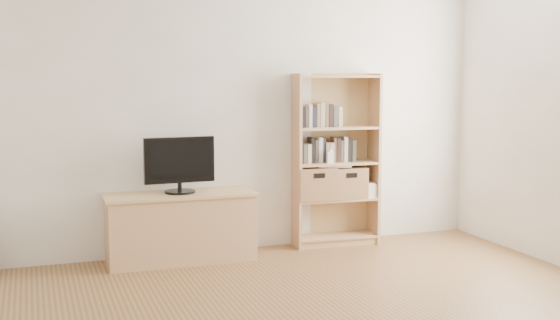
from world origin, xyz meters
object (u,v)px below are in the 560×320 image
baby_monitor (330,157)px  bookshelf (336,160)px  basket_right (345,182)px  laptop (333,165)px  tv_stand (181,228)px  basket_left (314,183)px  television (179,165)px

baby_monitor → bookshelf: bearing=45.7°
basket_right → laptop: 0.21m
tv_stand → bookshelf: bookshelf is taller
tv_stand → basket_left: basket_left is taller
baby_monitor → basket_left: 0.29m
bookshelf → laptop: bearing=-151.9°
bookshelf → laptop: bookshelf is taller
baby_monitor → basket_left: size_ratio=0.30×
bookshelf → television: bookshelf is taller
tv_stand → basket_left: size_ratio=3.43×
television → basket_right: (1.62, 0.08, -0.25)m
laptop → television: bearing=-163.9°
bookshelf → basket_left: bearing=-178.8°
baby_monitor → laptop: size_ratio=0.37×
basket_right → bookshelf: bearing=175.6°
television → laptop: 1.50m
television → basket_right: 1.64m
tv_stand → bookshelf: (1.52, 0.09, 0.53)m
television → laptop: (1.49, 0.08, -0.08)m
bookshelf → baby_monitor: bearing=-135.0°
baby_monitor → basket_right: baby_monitor is taller
baby_monitor → basket_right: (0.20, 0.07, -0.26)m
basket_left → laptop: size_ratio=1.21×
bookshelf → laptop: (-0.03, -0.01, -0.05)m
bookshelf → basket_left: (-0.22, 0.01, -0.21)m
laptop → bookshelf: bearing=37.8°
tv_stand → laptop: laptop is taller
television → baby_monitor: size_ratio=5.51×
television → basket_left: 1.33m
basket_right → laptop: (-0.13, -0.00, 0.17)m
tv_stand → basket_left: 1.35m
television → tv_stand: bearing=0.0°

